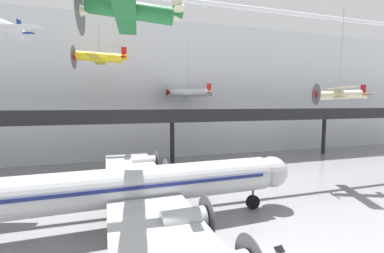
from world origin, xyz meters
The scene contains 8 objects.
hangar_back_wall centered at (0.00, 35.38, 12.19)m, with size 140.00×3.00×24.38m.
mezzanine_walkway centered at (0.00, 27.64, 7.29)m, with size 110.00×3.20×8.91m.
ceiling_truss_beam centered at (0.00, 17.03, 21.11)m, with size 120.00×0.60×0.60m.
airliner_silver_main centered at (-7.75, 8.72, 3.27)m, with size 29.46×33.25×8.99m.
suspended_plane_cream_biplane centered at (15.97, 12.05, 10.82)m, with size 5.98×6.93×10.97m.
suspended_plane_yellow_lowwing centered at (-10.54, 26.90, 16.15)m, with size 7.45×9.14×6.38m.
suspended_plane_green_biplane centered at (-7.62, 7.08, 16.15)m, with size 7.18×8.79×6.53m.
suspended_plane_silver_racer centered at (3.58, 31.35, 11.61)m, with size 8.11×9.81×10.68m.
Camera 1 is at (-8.87, -11.38, 9.80)m, focal length 24.00 mm.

